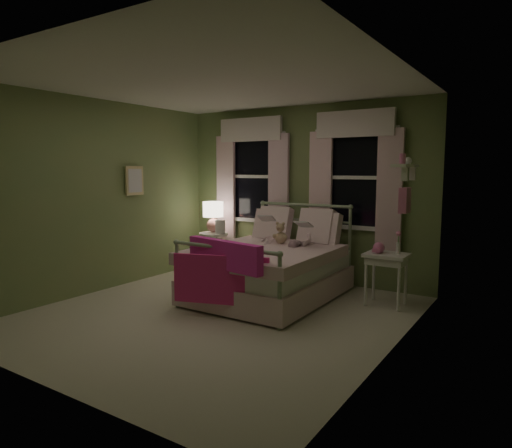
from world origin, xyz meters
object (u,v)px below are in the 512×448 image
Objects in this scene: bed at (271,268)px; child_left at (269,223)px; nightstand_right at (386,262)px; teddy_bear at (281,235)px; nightstand_left at (214,247)px; child_right at (305,226)px; table_lamp at (213,214)px.

child_left is (-0.28, 0.42, 0.53)m from bed.
child_left is 1.09× the size of nightstand_right.
nightstand_left is (-1.51, 0.46, -0.37)m from teddy_bear.
teddy_bear is at bearing 38.74° from child_right.
child_left is at bearing -13.99° from nightstand_left.
teddy_bear is (-0.28, -0.16, -0.12)m from child_right.
nightstand_right is (1.38, 0.17, -0.24)m from teddy_bear.
table_lamp is at bearing -36.29° from child_left.
nightstand_left is 1.33× the size of table_lamp.
bed is at bearing -25.73° from table_lamp.
bed is 3.18× the size of nightstand_right.
nightstand_right is (2.89, -0.29, -0.40)m from table_lamp.
teddy_bear is (0.28, -0.16, -0.13)m from child_left.
bed is at bearing 65.64° from child_right.
table_lamp is (-1.23, 0.31, 0.04)m from child_left.
nightstand_right is (2.89, -0.29, 0.13)m from nightstand_left.
child_left is 1.43× the size of table_lamp.
bed is 0.73m from child_right.
child_right is at bearing -9.71° from table_lamp.
nightstand_right is at bearing 158.23° from child_left.
bed is at bearing -162.42° from nightstand_right.
child_right is 2.29× the size of teddy_bear.
child_right is at bearing 157.69° from child_left.
child_right is 0.34m from teddy_bear.
child_left is 1.03× the size of child_right.
nightstand_right is (1.38, 0.44, 0.17)m from bed.
nightstand_right is at bearing -5.74° from nightstand_left.
table_lamp is at bearing -0.47° from child_right.
table_lamp is at bearing 154.27° from bed.
child_right reaches higher than bed.
child_left is 2.36× the size of teddy_bear.
bed reaches higher than table_lamp.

